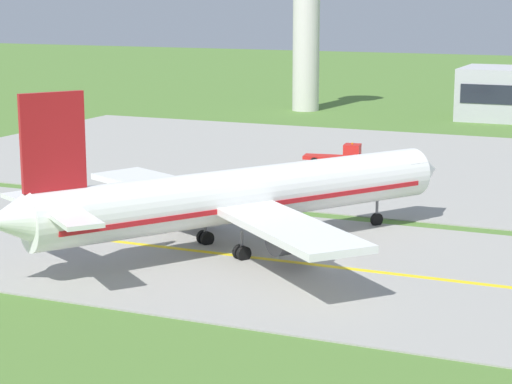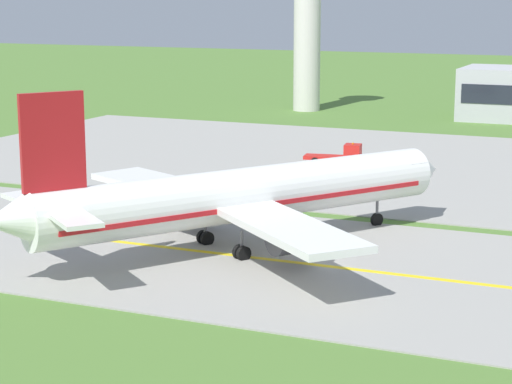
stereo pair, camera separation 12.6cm
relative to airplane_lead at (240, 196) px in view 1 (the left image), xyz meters
The scene contains 5 objects.
ground_plane 8.18m from the airplane_lead, 16.70° to the right, with size 500.00×500.00×0.00m, color #517A33.
taxiway_strip 8.16m from the airplane_lead, 16.70° to the right, with size 240.00×28.00×0.10m, color #9E9B93.
taxiway_centreline 8.13m from the airplane_lead, 16.70° to the right, with size 220.00×0.60×0.01m, color yellow.
airplane_lead is the anchor object (origin of this frame).
service_truck_catering 38.35m from the airplane_lead, 96.98° to the left, with size 6.64×3.11×2.59m.
Camera 1 is at (22.21, -61.77, 18.89)m, focal length 67.27 mm.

